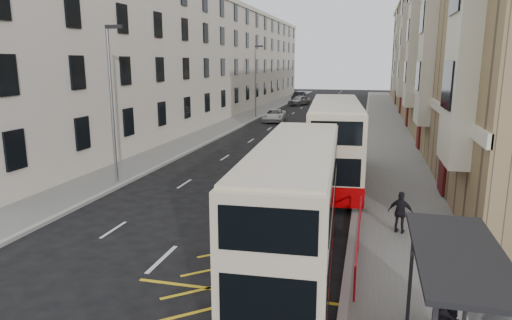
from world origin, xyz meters
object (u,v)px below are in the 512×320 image
(street_lamp_near, at_px, (112,97))
(double_decker_front, at_px, (295,208))
(pedestrian_far, at_px, (401,212))
(car_dark, at_px, (299,97))
(double_decker_rear, at_px, (335,142))
(pedestrian_mid, at_px, (454,312))
(car_silver, at_px, (299,100))
(car_red, at_px, (346,102))
(white_van, at_px, (274,115))
(street_lamp_far, at_px, (256,77))
(pedestrian_near, at_px, (446,303))
(bus_shelter, at_px, (468,296))

(street_lamp_near, height_order, double_decker_front, street_lamp_near)
(pedestrian_far, xyz_separation_m, car_dark, (-12.71, 57.44, -0.17))
(double_decker_rear, distance_m, pedestrian_mid, 14.62)
(car_silver, distance_m, car_red, 6.99)
(double_decker_front, relative_size, pedestrian_mid, 6.62)
(double_decker_front, bearing_deg, car_dark, 95.52)
(white_van, bearing_deg, street_lamp_near, -99.92)
(street_lamp_far, height_order, pedestrian_far, street_lamp_far)
(double_decker_rear, bearing_deg, street_lamp_near, -168.46)
(white_van, height_order, car_red, car_red)
(street_lamp_near, height_order, white_van, street_lamp_near)
(street_lamp_near, bearing_deg, pedestrian_near, -35.76)
(pedestrian_mid, bearing_deg, bus_shelter, -112.37)
(pedestrian_mid, height_order, car_silver, pedestrian_mid)
(bus_shelter, xyz_separation_m, double_decker_front, (-3.99, 4.57, -0.10))
(bus_shelter, height_order, white_van, bus_shelter)
(double_decker_front, height_order, car_dark, double_decker_front)
(white_van, relative_size, car_dark, 1.02)
(bus_shelter, distance_m, car_silver, 60.53)
(pedestrian_near, bearing_deg, white_van, -77.06)
(pedestrian_mid, bearing_deg, white_van, 89.12)
(car_dark, bearing_deg, car_red, -40.80)
(double_decker_rear, relative_size, car_red, 2.40)
(street_lamp_far, height_order, double_decker_front, street_lamp_far)
(bus_shelter, bearing_deg, car_red, 95.24)
(bus_shelter, height_order, double_decker_rear, double_decker_rear)
(pedestrian_far, distance_m, white_van, 33.47)
(car_silver, bearing_deg, pedestrian_near, -56.21)
(street_lamp_near, bearing_deg, double_decker_rear, 16.37)
(street_lamp_far, height_order, car_dark, street_lamp_far)
(street_lamp_near, bearing_deg, car_silver, 87.04)
(double_decker_rear, bearing_deg, car_red, 87.41)
(double_decker_rear, height_order, white_van, double_decker_rear)
(street_lamp_near, height_order, street_lamp_far, same)
(car_silver, bearing_deg, double_decker_rear, -57.10)
(pedestrian_far, height_order, car_silver, pedestrian_far)
(double_decker_front, xyz_separation_m, car_red, (-1.36, 53.73, -1.37))
(double_decker_front, height_order, pedestrian_far, double_decker_front)
(car_dark, bearing_deg, street_lamp_far, -90.84)
(bus_shelter, xyz_separation_m, pedestrian_mid, (0.11, 1.57, -1.22))
(street_lamp_far, bearing_deg, white_van, -42.90)
(street_lamp_far, bearing_deg, bus_shelter, -70.88)
(double_decker_front, bearing_deg, bus_shelter, -52.08)
(street_lamp_near, bearing_deg, car_red, 78.49)
(pedestrian_far, bearing_deg, car_silver, -61.19)
(bus_shelter, distance_m, car_dark, 67.19)
(double_decker_front, distance_m, pedestrian_near, 4.93)
(pedestrian_mid, relative_size, car_red, 0.33)
(street_lamp_far, distance_m, pedestrian_near, 43.28)
(pedestrian_near, xyz_separation_m, white_van, (-11.96, 38.05, -0.30))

